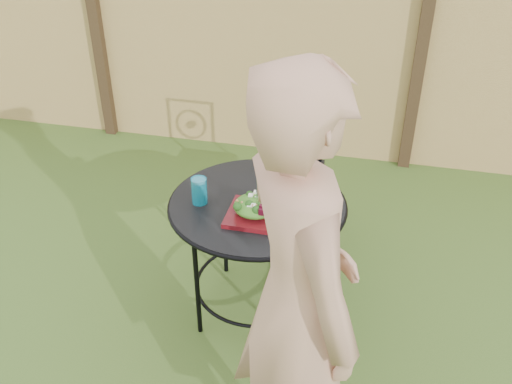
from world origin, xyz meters
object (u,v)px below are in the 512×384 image
patio_table (257,224)px  salad_plate (255,215)px  diner (298,302)px  patio_chair (287,163)px

patio_table → salad_plate: (0.02, -0.13, 0.15)m
salad_plate → diner: bearing=-65.8°
patio_table → patio_chair: size_ratio=0.97×
patio_chair → diner: (0.35, -1.69, 0.41)m
patio_table → diner: size_ratio=0.51×
patio_table → diner: bearing=-68.0°
patio_table → patio_chair: patio_chair is taller
diner → salad_plate: bearing=-8.8°
patio_chair → salad_plate: size_ratio=3.52×
patio_table → salad_plate: 0.20m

